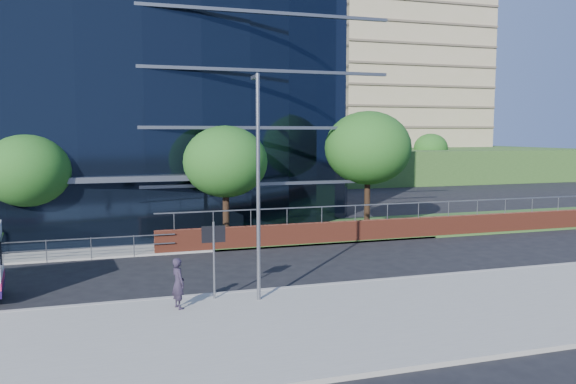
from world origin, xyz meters
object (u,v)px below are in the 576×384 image
object	(u,v)px
tree_far_d	(368,148)
tree_far_c	(225,162)
street_sign	(214,244)
tree_dist_f	(431,148)
tree_dist_e	(319,147)
tree_far_b	(27,171)
streetlight_east	(258,180)
pedestrian	(178,283)

from	to	relation	value
tree_far_d	tree_far_c	bearing A→B (deg)	-173.66
street_sign	tree_dist_f	size ratio (longest dim) A/B	0.46
street_sign	tree_dist_e	bearing A→B (deg)	64.88
street_sign	tree_far_b	world-z (taller)	tree_far_b
street_sign	streetlight_east	xyz separation A→B (m)	(1.50, -0.59, 2.29)
tree_dist_f	streetlight_east	size ratio (longest dim) A/B	0.76
tree_far_c	tree_dist_f	bearing A→B (deg)	45.00
tree_dist_e	street_sign	bearing A→B (deg)	-115.12
tree_far_c	tree_dist_f	xyz separation A→B (m)	(33.00, 33.00, -0.33)
tree_dist_f	streetlight_east	distance (m)	55.74
tree_dist_e	tree_dist_f	distance (m)	16.13
street_sign	tree_far_c	distance (m)	11.14
tree_far_c	tree_dist_f	world-z (taller)	tree_far_c
streetlight_east	pedestrian	distance (m)	4.46
tree_far_d	streetlight_east	size ratio (longest dim) A/B	0.93
tree_far_b	streetlight_east	size ratio (longest dim) A/B	0.76
street_sign	tree_far_d	bearing A→B (deg)	45.22
street_sign	tree_far_c	world-z (taller)	tree_far_c
tree_far_d	tree_dist_e	bearing A→B (deg)	75.07
tree_far_b	pedestrian	xyz separation A→B (m)	(6.14, -11.86, -3.19)
tree_far_d	tree_dist_e	world-z (taller)	tree_far_d
tree_dist_f	pedestrian	distance (m)	57.77
tree_far_b	streetlight_east	world-z (taller)	streetlight_east
streetlight_east	tree_far_c	bearing A→B (deg)	84.89
street_sign	tree_far_d	xyz separation A→B (m)	(11.50, 11.59, 3.04)
tree_dist_f	streetlight_east	xyz separation A→B (m)	(-34.00, -44.17, 0.23)
tree_far_b	tree_far_d	world-z (taller)	tree_far_d
tree_far_c	tree_dist_e	xyz separation A→B (m)	(17.00, 31.00, 0.00)
tree_far_b	tree_dist_e	xyz separation A→B (m)	(27.00, 30.50, 0.33)
tree_dist_f	tree_dist_e	bearing A→B (deg)	-172.87
pedestrian	tree_far_b	bearing A→B (deg)	8.67
pedestrian	tree_dist_f	bearing A→B (deg)	-58.41
tree_far_b	tree_dist_e	distance (m)	40.74
tree_far_b	tree_far_c	size ratio (longest dim) A/B	0.93
tree_far_c	tree_dist_e	bearing A→B (deg)	61.26
tree_far_d	pedestrian	size ratio (longest dim) A/B	4.27
street_sign	streetlight_east	distance (m)	2.80
street_sign	pedestrian	size ratio (longest dim) A/B	1.60
tree_far_b	streetlight_east	xyz separation A→B (m)	(9.00, -11.67, 0.23)
streetlight_east	pedestrian	xyz separation A→B (m)	(-2.86, -0.19, -3.42)
street_sign	tree_far_d	distance (m)	16.61
street_sign	tree_far_d	world-z (taller)	tree_far_d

